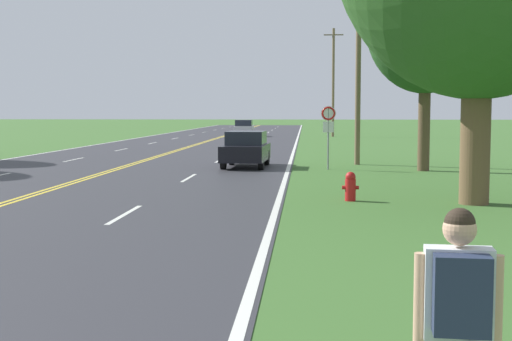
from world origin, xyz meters
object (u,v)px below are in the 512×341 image
at_px(fire_hydrant, 350,186).
at_px(traffic_sign, 328,122).
at_px(car_black_sedan_approaching, 246,149).
at_px(hitchhiker_person, 459,308).
at_px(car_silver_hatchback_mid_near, 244,128).
at_px(tree_behind_sign, 426,25).

distance_m(fire_hydrant, traffic_sign, 10.31).
height_order(fire_hydrant, car_black_sedan_approaching, car_black_sedan_approaching).
bearing_deg(traffic_sign, hitchhiker_person, -89.72).
xyz_separation_m(traffic_sign, car_silver_hatchback_mid_near, (-6.69, 37.36, -1.12)).
height_order(traffic_sign, tree_behind_sign, tree_behind_sign).
distance_m(hitchhiker_person, traffic_sign, 24.35).
relative_size(tree_behind_sign, car_silver_hatchback_mid_near, 2.18).
height_order(fire_hydrant, car_silver_hatchback_mid_near, car_silver_hatchback_mid_near).
height_order(hitchhiker_person, tree_behind_sign, tree_behind_sign).
bearing_deg(traffic_sign, car_black_sedan_approaching, 164.45).
height_order(hitchhiker_person, traffic_sign, traffic_sign).
relative_size(hitchhiker_person, car_silver_hatchback_mid_near, 0.45).
distance_m(fire_hydrant, tree_behind_sign, 11.73).
relative_size(hitchhiker_person, fire_hydrant, 2.23).
bearing_deg(car_silver_hatchback_mid_near, car_black_sedan_approaching, 3.47).
relative_size(hitchhiker_person, traffic_sign, 0.67).
bearing_deg(fire_hydrant, traffic_sign, 91.56).
relative_size(traffic_sign, tree_behind_sign, 0.30).
bearing_deg(tree_behind_sign, fire_hydrant, -109.61).
bearing_deg(fire_hydrant, tree_behind_sign, 70.39).
xyz_separation_m(fire_hydrant, traffic_sign, (-0.28, 10.19, 1.56)).
distance_m(hitchhiker_person, car_silver_hatchback_mid_near, 62.07).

